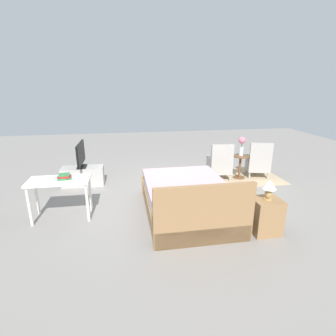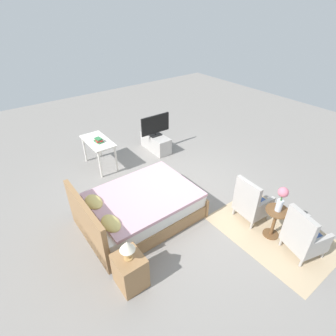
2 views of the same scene
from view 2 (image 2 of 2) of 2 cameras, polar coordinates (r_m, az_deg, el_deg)
The scene contains 13 objects.
ground_plane at distance 5.70m, azimuth 1.25°, elevation -6.51°, with size 16.00×16.00×0.00m, color gray.
floor_rug at distance 5.34m, azimuth 21.89°, elevation -12.87°, with size 2.10×1.50×0.01m.
bed at distance 5.04m, azimuth -6.47°, elevation -8.63°, with size 1.52×2.17×0.96m.
armchair_by_window_left at distance 4.92m, azimuth 27.39°, elevation -13.11°, with size 0.66×0.66×0.92m.
armchair_by_window_right at distance 5.23m, azimuth 17.65°, elevation -7.24°, with size 0.58×0.58×0.92m.
side_table at distance 5.04m, azimuth 22.24°, elevation -10.38°, with size 0.40×0.40×0.60m.
flower_vase at distance 4.72m, azimuth 23.54°, elevation -5.79°, with size 0.17×0.17×0.48m.
nightstand at distance 4.15m, azimuth -8.22°, elevation -21.26°, with size 0.44×0.41×0.58m.
table_lamp at distance 3.75m, azimuth -8.86°, elevation -16.77°, with size 0.22×0.22×0.33m.
tv_stand at distance 7.38m, azimuth -2.66°, elevation 5.55°, with size 0.96×0.40×0.45m.
tv_flatscreen at distance 7.15m, azimuth -2.78°, elevation 9.29°, with size 0.21×0.86×0.58m.
vanity_desk at distance 6.65m, azimuth -14.95°, elevation 5.00°, with size 1.04×0.52×0.73m.
book_stack at distance 6.49m, azimuth -14.87°, elevation 5.84°, with size 0.24×0.18×0.10m.
Camera 2 is at (-3.43, 2.74, 3.64)m, focal length 28.00 mm.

